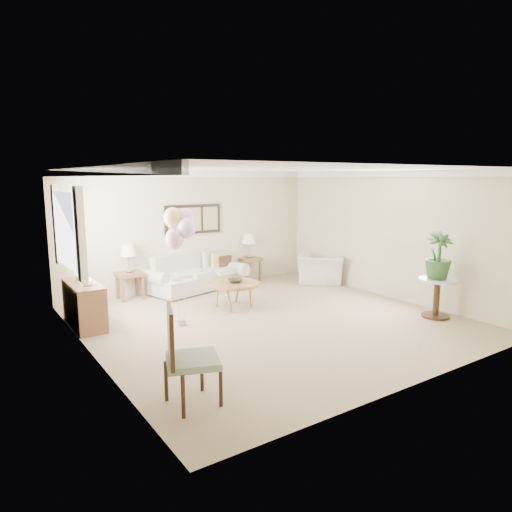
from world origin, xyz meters
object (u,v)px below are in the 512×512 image
(sofa, at_px, (195,276))
(balloon_cluster, at_px, (180,227))
(armchair, at_px, (320,269))
(coffee_table, at_px, (234,284))
(accent_chair, at_px, (185,354))

(sofa, xyz_separation_m, balloon_cluster, (-1.28, -2.10, 1.36))
(sofa, height_order, armchair, sofa)
(sofa, relative_size, balloon_cluster, 1.20)
(coffee_table, relative_size, balloon_cluster, 0.49)
(armchair, xyz_separation_m, balloon_cluster, (-4.06, -1.08, 1.34))
(sofa, height_order, accent_chair, accent_chair)
(coffee_table, relative_size, accent_chair, 0.86)
(balloon_cluster, bearing_deg, armchair, 14.95)
(accent_chair, bearing_deg, sofa, 62.57)
(sofa, relative_size, accent_chair, 2.10)
(sofa, height_order, balloon_cluster, balloon_cluster)
(coffee_table, distance_m, armchair, 2.87)
(balloon_cluster, bearing_deg, accent_chair, -114.02)
(accent_chair, bearing_deg, armchair, 34.99)
(sofa, bearing_deg, armchair, -20.06)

